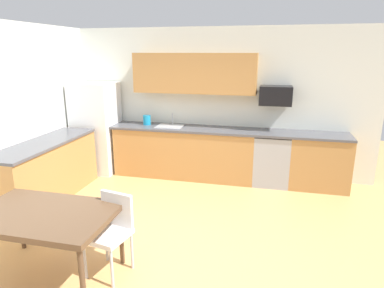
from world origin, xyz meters
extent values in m
plane|color=tan|center=(0.00, 0.00, 0.00)|extent=(12.00, 12.00, 0.00)
cube|color=silver|center=(0.00, 2.65, 1.35)|extent=(5.80, 0.10, 2.70)
cube|color=#AD7A42|center=(-0.46, 2.30, 0.45)|extent=(2.58, 0.60, 0.90)
cube|color=#AD7A42|center=(1.91, 2.30, 0.45)|extent=(0.97, 0.60, 0.90)
cube|color=#AD7A42|center=(-2.30, 0.80, 0.45)|extent=(0.60, 2.00, 0.90)
cube|color=#4C4C51|center=(0.00, 2.30, 0.92)|extent=(4.80, 0.64, 0.04)
cube|color=#4C4C51|center=(-2.30, 0.80, 0.92)|extent=(0.64, 2.00, 0.04)
cube|color=#AD7A42|center=(-0.30, 2.43, 1.90)|extent=(2.20, 0.34, 0.70)
cube|color=white|center=(-2.18, 2.22, 0.86)|extent=(0.76, 0.70, 1.71)
cube|color=#999BA0|center=(1.13, 2.30, 0.44)|extent=(0.60, 0.60, 0.88)
cube|color=black|center=(1.13, 2.30, 0.90)|extent=(0.60, 0.60, 0.03)
cube|color=black|center=(1.13, 2.40, 1.55)|extent=(0.54, 0.36, 0.32)
cube|color=#A5A8AD|center=(-0.73, 2.30, 0.88)|extent=(0.48, 0.40, 0.14)
cylinder|color=#B2B5BA|center=(-0.73, 2.48, 1.04)|extent=(0.02, 0.02, 0.24)
cube|color=brown|center=(-1.08, -0.88, 0.70)|extent=(1.40, 0.90, 0.06)
cylinder|color=brown|center=(-0.44, -1.27, 0.34)|extent=(0.05, 0.05, 0.67)
cylinder|color=brown|center=(-1.72, -0.49, 0.34)|extent=(0.05, 0.05, 0.67)
cylinder|color=brown|center=(-0.44, -0.49, 0.34)|extent=(0.05, 0.05, 0.67)
cube|color=white|center=(-0.49, -0.69, 0.45)|extent=(0.47, 0.47, 0.05)
cube|color=white|center=(-0.45, -0.51, 0.65)|extent=(0.38, 0.12, 0.40)
cylinder|color=#B2B2B7|center=(-0.69, -0.82, 0.21)|extent=(0.03, 0.03, 0.42)
cylinder|color=#B2B2B7|center=(-0.36, -0.89, 0.21)|extent=(0.03, 0.03, 0.42)
cylinder|color=#B2B2B7|center=(-0.62, -0.49, 0.21)|extent=(0.03, 0.03, 0.42)
cylinder|color=#B2B2B7|center=(-0.29, -0.56, 0.21)|extent=(0.03, 0.03, 0.42)
cylinder|color=#198CBF|center=(-1.19, 2.35, 1.02)|extent=(0.14, 0.14, 0.20)
camera|label=1|loc=(1.07, -3.47, 2.27)|focal=31.35mm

